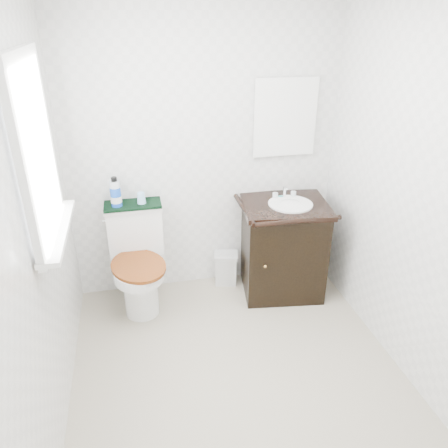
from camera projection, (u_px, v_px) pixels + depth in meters
name	position (u px, v px, depth m)	size (l,w,h in m)	color
floor	(238.00, 373.00, 2.97)	(2.40, 2.40, 0.00)	#B6AA93
wall_back	(204.00, 152.00, 3.49)	(2.40, 2.40, 0.00)	silver
wall_front	(335.00, 366.00, 1.39)	(2.40, 2.40, 0.00)	silver
wall_left	(33.00, 232.00, 2.23)	(2.40, 2.40, 0.00)	silver
wall_right	(417.00, 197.00, 2.65)	(2.40, 2.40, 0.00)	silver
window	(35.00, 151.00, 2.30)	(0.02, 0.70, 0.90)	white
mirror	(285.00, 118.00, 3.49)	(0.50, 0.02, 0.60)	silver
toilet	(139.00, 265.00, 3.54)	(0.51, 0.68, 0.84)	white
vanity	(283.00, 246.00, 3.69)	(0.75, 0.67, 0.92)	black
trash_bin	(226.00, 268.00, 3.89)	(0.24, 0.21, 0.30)	silver
towel	(133.00, 205.00, 3.44)	(0.44, 0.22, 0.02)	black
mouthwash_bottle	(116.00, 193.00, 3.34)	(0.08, 0.08, 0.24)	blue
cup	(141.00, 198.00, 3.42)	(0.07, 0.07, 0.09)	#92C5EF
soap_bar	(281.00, 197.00, 3.62)	(0.07, 0.04, 0.02)	teal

